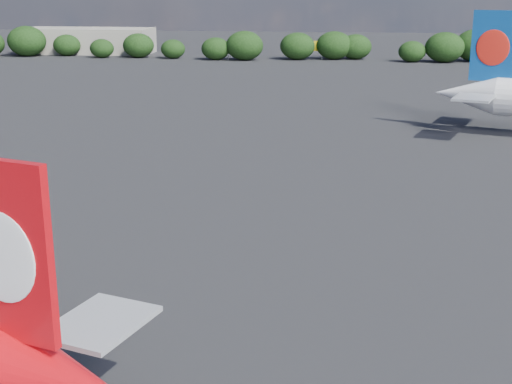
# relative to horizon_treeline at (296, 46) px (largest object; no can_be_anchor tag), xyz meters

# --- Properties ---
(ground) EXTENTS (500.00, 500.00, 0.00)m
(ground) POSITION_rel_horizon_treeline_xyz_m (-4.48, -119.68, -3.94)
(ground) COLOR black
(ground) RESTS_ON ground
(terminal_building) EXTENTS (42.00, 16.00, 8.00)m
(terminal_building) POSITION_rel_horizon_treeline_xyz_m (-69.48, 12.32, 0.06)
(terminal_building) COLOR gray
(terminal_building) RESTS_ON ground
(highway_sign) EXTENTS (6.00, 0.30, 4.50)m
(highway_sign) POSITION_rel_horizon_treeline_xyz_m (-22.48, -3.68, -0.82)
(highway_sign) COLOR #13631A
(highway_sign) RESTS_ON ground
(billboard_yellow) EXTENTS (5.00, 0.30, 5.50)m
(billboard_yellow) POSITION_rel_horizon_treeline_xyz_m (7.52, 2.32, -0.07)
(billboard_yellow) COLOR yellow
(billboard_yellow) RESTS_ON ground
(horizon_treeline) EXTENTS (207.97, 16.53, 9.34)m
(horizon_treeline) POSITION_rel_horizon_treeline_xyz_m (0.00, 0.00, 0.00)
(horizon_treeline) COLOR black
(horizon_treeline) RESTS_ON ground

